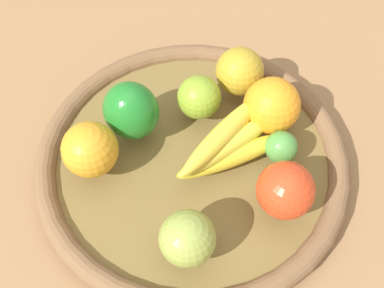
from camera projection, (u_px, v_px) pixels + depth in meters
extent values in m
plane|color=#986F47|center=(192.00, 166.00, 0.70)|extent=(2.40, 2.40, 0.00)
cylinder|color=brown|center=(192.00, 162.00, 0.69)|extent=(0.43, 0.43, 0.02)
torus|color=brown|center=(192.00, 158.00, 0.68)|extent=(0.45, 0.45, 0.03)
ellipsoid|color=#1F7927|center=(131.00, 111.00, 0.66)|extent=(0.11, 0.11, 0.09)
sphere|color=#4D9741|center=(281.00, 147.00, 0.65)|extent=(0.05, 0.05, 0.05)
sphere|color=#92A446|center=(187.00, 238.00, 0.56)|extent=(0.07, 0.07, 0.07)
sphere|color=#85A72C|center=(199.00, 97.00, 0.69)|extent=(0.07, 0.07, 0.07)
ellipsoid|color=yellow|center=(233.00, 156.00, 0.65)|extent=(0.17, 0.04, 0.03)
ellipsoid|color=yellow|center=(229.00, 145.00, 0.65)|extent=(0.17, 0.08, 0.03)
ellipsoid|color=yellow|center=(223.00, 134.00, 0.64)|extent=(0.16, 0.11, 0.03)
sphere|color=orange|center=(272.00, 105.00, 0.67)|extent=(0.09, 0.09, 0.08)
sphere|color=orange|center=(90.00, 150.00, 0.63)|extent=(0.11, 0.11, 0.08)
sphere|color=gold|center=(240.00, 71.00, 0.71)|extent=(0.09, 0.09, 0.07)
sphere|color=red|center=(285.00, 190.00, 0.59)|extent=(0.09, 0.09, 0.08)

